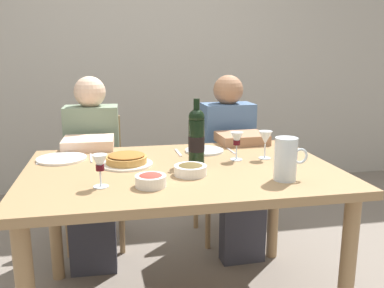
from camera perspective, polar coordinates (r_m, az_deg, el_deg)
The scene contains 20 objects.
back_wall at distance 3.99m, azimuth -6.86°, elevation 13.95°, with size 8.00×0.10×2.80m, color #B2ADA3.
dining_table at distance 2.03m, azimuth -1.47°, elevation -5.79°, with size 1.50×1.00×0.76m.
wine_bottle at distance 2.06m, azimuth 0.62°, elevation 1.12°, with size 0.08×0.08×0.33m.
water_pitcher at distance 1.84m, azimuth 12.88°, elevation -2.38°, with size 0.15×0.10×0.19m.
baked_tart at distance 2.07m, azimuth -9.06°, elevation -2.16°, with size 0.26×0.26×0.06m.
salad_bowl at distance 1.73m, azimuth -5.75°, elevation -4.96°, with size 0.13×0.13×0.06m.
olive_bowl at distance 1.88m, azimuth -0.22°, elevation -3.51°, with size 0.15×0.15×0.05m.
wine_glass_left_diner at distance 2.13m, azimuth 6.23°, elevation 0.52°, with size 0.07×0.07×0.15m.
wine_glass_right_diner at distance 1.74m, azimuth -12.66°, elevation -2.81°, with size 0.06×0.06×0.14m.
wine_glass_centre at distance 2.18m, azimuth 10.14°, elevation 0.73°, with size 0.07×0.07×0.15m.
dinner_plate_left_setting at distance 2.25m, azimuth -17.64°, elevation -1.95°, with size 0.26×0.26×0.01m, color white.
dinner_plate_right_setting at distance 2.32m, azimuth 1.73°, elevation -0.92°, with size 0.22×0.22×0.01m, color silver.
fork_left_setting at distance 2.27m, azimuth -20.43°, elevation -2.14°, with size 0.16×0.01×0.01m, color silver.
knife_left_setting at distance 2.24m, azimuth -13.82°, elevation -1.87°, with size 0.18×0.01×0.01m, color silver.
knife_right_setting at distance 2.36m, azimuth 5.28°, elevation -0.83°, with size 0.18×0.01×0.01m, color silver.
spoon_right_setting at distance 2.29m, azimuth -1.93°, elevation -1.19°, with size 0.16×0.01×0.01m, color silver.
chair_left at distance 2.93m, azimuth -13.25°, elevation -3.76°, with size 0.41×0.41×0.87m.
diner_left at distance 2.67m, azimuth -13.68°, elevation -2.74°, with size 0.35×0.51×1.16m.
chair_right at distance 2.99m, azimuth 4.14°, elevation -3.14°, with size 0.41×0.41×0.87m.
diner_right at distance 2.74m, azimuth 5.63°, elevation -2.06°, with size 0.35×0.51×1.16m.
Camera 1 is at (-0.33, -1.90, 1.32)m, focal length 38.45 mm.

